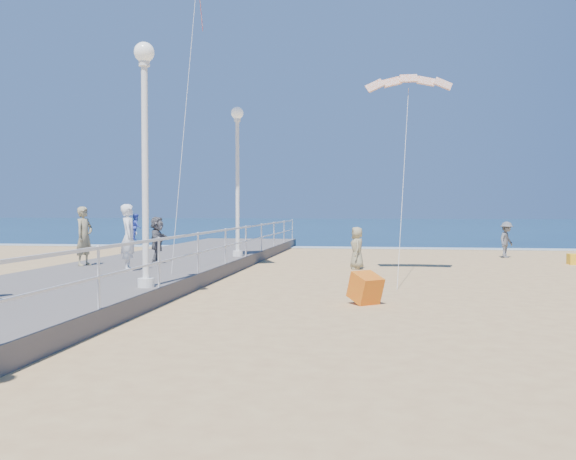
# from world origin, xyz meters

# --- Properties ---
(ground) EXTENTS (160.00, 160.00, 0.00)m
(ground) POSITION_xyz_m (0.00, 0.00, 0.00)
(ground) COLOR tan
(ground) RESTS_ON ground
(ocean) EXTENTS (160.00, 90.00, 0.05)m
(ocean) POSITION_xyz_m (0.00, 65.00, 0.01)
(ocean) COLOR #0C2A4A
(ocean) RESTS_ON ground
(surf_line) EXTENTS (160.00, 1.20, 0.04)m
(surf_line) POSITION_xyz_m (0.00, 20.50, 0.03)
(surf_line) COLOR white
(surf_line) RESTS_ON ground
(boardwalk) EXTENTS (5.00, 44.00, 0.40)m
(boardwalk) POSITION_xyz_m (-7.50, 0.00, 0.20)
(boardwalk) COLOR slate
(boardwalk) RESTS_ON ground
(railing) EXTENTS (0.05, 42.00, 0.55)m
(railing) POSITION_xyz_m (-5.05, 0.00, 1.25)
(railing) COLOR white
(railing) RESTS_ON boardwalk
(lamp_post_mid) EXTENTS (0.44, 0.44, 5.32)m
(lamp_post_mid) POSITION_xyz_m (-5.35, 0.00, 3.66)
(lamp_post_mid) COLOR white
(lamp_post_mid) RESTS_ON boardwalk
(lamp_post_far) EXTENTS (0.44, 0.44, 5.32)m
(lamp_post_far) POSITION_xyz_m (-5.35, 9.00, 3.66)
(lamp_post_far) COLOR white
(lamp_post_far) RESTS_ON boardwalk
(woman_holding_toddler) EXTENTS (0.62, 0.77, 1.84)m
(woman_holding_toddler) POSITION_xyz_m (-7.16, 3.48, 1.32)
(woman_holding_toddler) COLOR white
(woman_holding_toddler) RESTS_ON boardwalk
(toddler_held) EXTENTS (0.37, 0.42, 0.72)m
(toddler_held) POSITION_xyz_m (-7.01, 3.63, 1.61)
(toddler_held) COLOR blue
(toddler_held) RESTS_ON boardwalk
(spectator_5) EXTENTS (0.65, 1.41, 1.46)m
(spectator_5) POSITION_xyz_m (-7.31, 6.14, 1.13)
(spectator_5) COLOR #59585D
(spectator_5) RESTS_ON boardwalk
(spectator_6) EXTENTS (0.55, 0.72, 1.78)m
(spectator_6) POSITION_xyz_m (-9.09, 4.75, 1.29)
(spectator_6) COLOR gray
(spectator_6) RESTS_ON boardwalk
(beach_walker_a) EXTENTS (1.02, 1.15, 1.55)m
(beach_walker_a) POSITION_xyz_m (5.03, 15.02, 0.77)
(beach_walker_a) COLOR #5B5D61
(beach_walker_a) RESTS_ON ground
(beach_walker_c) EXTENTS (0.57, 0.78, 1.47)m
(beach_walker_c) POSITION_xyz_m (-1.10, 9.00, 0.74)
(beach_walker_c) COLOR gray
(beach_walker_c) RESTS_ON ground
(box_kite) EXTENTS (0.87, 0.90, 0.74)m
(box_kite) POSITION_xyz_m (-0.60, 0.85, 0.30)
(box_kite) COLOR red
(box_kite) RESTS_ON ground
(beach_chair_right) EXTENTS (0.55, 0.55, 0.40)m
(beach_chair_right) POSITION_xyz_m (7.00, 12.03, 0.20)
(beach_chair_right) COLOR yellow
(beach_chair_right) RESTS_ON ground
(kite_parafoil) EXTENTS (2.77, 0.94, 0.65)m
(kite_parafoil) POSITION_xyz_m (0.57, 7.45, 6.24)
(kite_parafoil) COLOR orange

